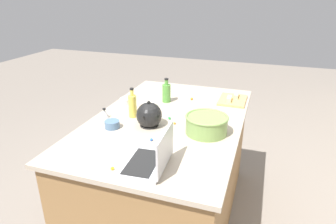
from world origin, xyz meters
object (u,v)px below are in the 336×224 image
object	(u,v)px
bottle_oil	(133,105)
bottle_olive	(166,93)
cutting_board	(233,100)
butter_stick_right	(236,95)
ramekin_wide	(112,124)
butter_stick_left	(229,99)
kitchen_timer	(105,114)
mixing_bowl_large	(207,124)
laptop	(151,159)
kettle	(149,115)
ramekin_medium	(125,101)
ramekin_small	(149,106)

from	to	relation	value
bottle_oil	bottle_olive	bearing A→B (deg)	160.65
cutting_board	butter_stick_right	bearing A→B (deg)	156.99
cutting_board	ramekin_wide	xyz separation A→B (m)	(0.80, -0.72, 0.02)
bottle_oil	butter_stick_left	size ratio (longest dim) A/B	2.04
butter_stick_left	kitchen_timer	distance (m)	1.03
bottle_oil	butter_stick_right	bearing A→B (deg)	132.60
mixing_bowl_large	butter_stick_left	world-z (taller)	mixing_bowl_large
laptop	butter_stick_left	world-z (taller)	laptop
bottle_oil	kitchen_timer	xyz separation A→B (m)	(0.09, -0.19, -0.05)
butter_stick_left	kettle	bearing A→B (deg)	-36.09
bottle_oil	cutting_board	xyz separation A→B (m)	(-0.58, 0.66, -0.08)
laptop	butter_stick_right	bearing A→B (deg)	166.08
laptop	kitchen_timer	bearing A→B (deg)	-130.87
cutting_board	ramekin_medium	distance (m)	0.91
butter_stick_right	bottle_oil	bearing A→B (deg)	-47.40
butter_stick_right	ramekin_small	bearing A→B (deg)	-54.68
ramekin_small	ramekin_medium	bearing A→B (deg)	-102.12
cutting_board	ramekin_small	distance (m)	0.72
bottle_oil	kitchen_timer	size ratio (longest dim) A/B	2.92
ramekin_small	ramekin_medium	world-z (taller)	ramekin_small
laptop	ramekin_wide	bearing A→B (deg)	-129.72
ramekin_wide	mixing_bowl_large	bearing A→B (deg)	101.73
butter_stick_left	ramekin_wide	distance (m)	1.02
laptop	ramekin_small	distance (m)	0.84
butter_stick_left	kitchen_timer	world-z (taller)	kitchen_timer
mixing_bowl_large	ramekin_medium	size ratio (longest dim) A/B	3.12
ramekin_small	ramekin_wide	bearing A→B (deg)	-14.98
bottle_oil	butter_stick_right	size ratio (longest dim) A/B	2.04
kettle	ramekin_wide	world-z (taller)	kettle
ramekin_small	kettle	bearing A→B (deg)	22.21
butter_stick_left	ramekin_small	xyz separation A→B (m)	(0.34, -0.58, -0.01)
bottle_oil	butter_stick_left	distance (m)	0.83
butter_stick_left	kitchen_timer	size ratio (longest dim) A/B	1.43
ramekin_small	mixing_bowl_large	bearing A→B (deg)	62.06
butter_stick_right	butter_stick_left	bearing A→B (deg)	-23.15
mixing_bowl_large	kettle	size ratio (longest dim) A/B	1.33
bottle_olive	cutting_board	world-z (taller)	bottle_olive
butter_stick_left	laptop	bearing A→B (deg)	-13.00
butter_stick_right	ramekin_small	distance (m)	0.77
butter_stick_left	ramekin_medium	size ratio (longest dim) A/B	1.21
laptop	butter_stick_right	distance (m)	1.25
butter_stick_right	ramekin_medium	bearing A→B (deg)	-65.44
cutting_board	kitchen_timer	distance (m)	1.08
cutting_board	ramekin_medium	bearing A→B (deg)	-67.89
ramekin_medium	mixing_bowl_large	bearing A→B (deg)	66.64
bottle_oil	ramekin_small	bearing A→B (deg)	163.06
butter_stick_left	bottle_olive	bearing A→B (deg)	-74.11
kettle	mixing_bowl_large	bearing A→B (deg)	92.72
cutting_board	butter_stick_right	xyz separation A→B (m)	(-0.05, 0.02, 0.03)
bottle_olive	butter_stick_right	size ratio (longest dim) A/B	1.87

